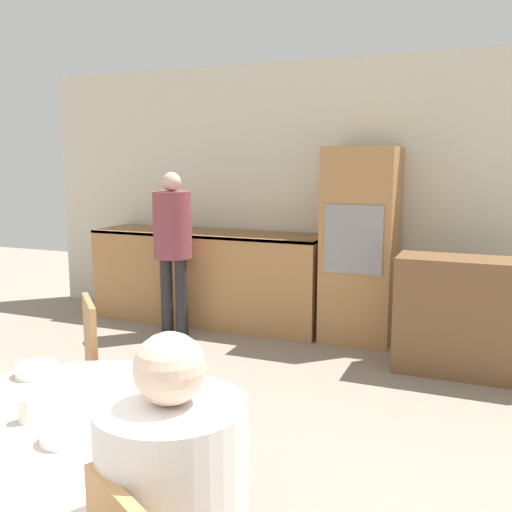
{
  "coord_description": "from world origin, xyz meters",
  "views": [
    {
      "loc": [
        1.26,
        -0.28,
        1.63
      ],
      "look_at": [
        -0.03,
        2.86,
        1.07
      ],
      "focal_mm": 40.0,
      "sensor_mm": 36.0,
      "label": 1
    }
  ],
  "objects_px": {
    "oven_unit": "(360,245)",
    "bowl_far": "(64,435)",
    "person_standing": "(173,236)",
    "cup": "(27,411)",
    "bowl_centre": "(192,388)",
    "bowl_near": "(36,370)",
    "dining_table": "(68,477)",
    "sideboard": "(474,317)",
    "chair_far_left": "(74,382)"
  },
  "relations": [
    {
      "from": "bowl_near",
      "to": "bowl_centre",
      "type": "xyz_separation_m",
      "value": [
        0.72,
        0.09,
        -0.0
      ]
    },
    {
      "from": "cup",
      "to": "bowl_centre",
      "type": "relative_size",
      "value": 0.44
    },
    {
      "from": "chair_far_left",
      "to": "cup",
      "type": "height_order",
      "value": "chair_far_left"
    },
    {
      "from": "dining_table",
      "to": "cup",
      "type": "distance_m",
      "value": 0.29
    },
    {
      "from": "chair_far_left",
      "to": "bowl_far",
      "type": "relative_size",
      "value": 6.17
    },
    {
      "from": "sideboard",
      "to": "bowl_centre",
      "type": "xyz_separation_m",
      "value": [
        -1.0,
        -2.66,
        0.29
      ]
    },
    {
      "from": "oven_unit",
      "to": "sideboard",
      "type": "relative_size",
      "value": 1.5
    },
    {
      "from": "oven_unit",
      "to": "cup",
      "type": "bearing_deg",
      "value": -96.33
    },
    {
      "from": "person_standing",
      "to": "dining_table",
      "type": "bearing_deg",
      "value": -66.06
    },
    {
      "from": "cup",
      "to": "oven_unit",
      "type": "bearing_deg",
      "value": 83.67
    },
    {
      "from": "sideboard",
      "to": "chair_far_left",
      "type": "relative_size",
      "value": 1.25
    },
    {
      "from": "oven_unit",
      "to": "cup",
      "type": "height_order",
      "value": "oven_unit"
    },
    {
      "from": "dining_table",
      "to": "bowl_near",
      "type": "distance_m",
      "value": 0.58
    },
    {
      "from": "bowl_far",
      "to": "sideboard",
      "type": "bearing_deg",
      "value": 69.27
    },
    {
      "from": "chair_far_left",
      "to": "person_standing",
      "type": "relative_size",
      "value": 0.61
    },
    {
      "from": "dining_table",
      "to": "bowl_near",
      "type": "xyz_separation_m",
      "value": [
        -0.42,
        0.31,
        0.24
      ]
    },
    {
      "from": "person_standing",
      "to": "bowl_far",
      "type": "xyz_separation_m",
      "value": [
        1.47,
        -3.21,
        -0.21
      ]
    },
    {
      "from": "cup",
      "to": "person_standing",
      "type": "bearing_deg",
      "value": 111.68
    },
    {
      "from": "person_standing",
      "to": "bowl_centre",
      "type": "relative_size",
      "value": 8.13
    },
    {
      "from": "person_standing",
      "to": "sideboard",
      "type": "bearing_deg",
      "value": -0.72
    },
    {
      "from": "sideboard",
      "to": "person_standing",
      "type": "relative_size",
      "value": 0.76
    },
    {
      "from": "chair_far_left",
      "to": "bowl_near",
      "type": "height_order",
      "value": "chair_far_left"
    },
    {
      "from": "bowl_near",
      "to": "bowl_far",
      "type": "height_order",
      "value": "bowl_near"
    },
    {
      "from": "oven_unit",
      "to": "person_standing",
      "type": "distance_m",
      "value": 1.74
    },
    {
      "from": "dining_table",
      "to": "bowl_near",
      "type": "height_order",
      "value": "bowl_near"
    },
    {
      "from": "bowl_far",
      "to": "dining_table",
      "type": "bearing_deg",
      "value": 129.91
    },
    {
      "from": "chair_far_left",
      "to": "person_standing",
      "type": "height_order",
      "value": "person_standing"
    },
    {
      "from": "bowl_near",
      "to": "bowl_centre",
      "type": "distance_m",
      "value": 0.72
    },
    {
      "from": "person_standing",
      "to": "cup",
      "type": "xyz_separation_m",
      "value": [
        1.25,
        -3.14,
        -0.19
      ]
    },
    {
      "from": "oven_unit",
      "to": "person_standing",
      "type": "bearing_deg",
      "value": -162.34
    },
    {
      "from": "sideboard",
      "to": "bowl_near",
      "type": "xyz_separation_m",
      "value": [
        -1.72,
        -2.75,
        0.29
      ]
    },
    {
      "from": "bowl_far",
      "to": "bowl_near",
      "type": "bearing_deg",
      "value": 140.39
    },
    {
      "from": "oven_unit",
      "to": "dining_table",
      "type": "relative_size",
      "value": 1.38
    },
    {
      "from": "sideboard",
      "to": "bowl_far",
      "type": "xyz_separation_m",
      "value": [
        -1.2,
        -3.17,
        0.29
      ]
    },
    {
      "from": "sideboard",
      "to": "chair_far_left",
      "type": "bearing_deg",
      "value": -128.34
    },
    {
      "from": "cup",
      "to": "bowl_far",
      "type": "relative_size",
      "value": 0.55
    },
    {
      "from": "oven_unit",
      "to": "bowl_far",
      "type": "height_order",
      "value": "oven_unit"
    },
    {
      "from": "person_standing",
      "to": "bowl_far",
      "type": "bearing_deg",
      "value": -65.39
    },
    {
      "from": "bowl_far",
      "to": "chair_far_left",
      "type": "bearing_deg",
      "value": 128.55
    },
    {
      "from": "bowl_far",
      "to": "bowl_centre",
      "type": "bearing_deg",
      "value": 68.76
    },
    {
      "from": "bowl_centre",
      "to": "person_standing",
      "type": "bearing_deg",
      "value": 121.8
    },
    {
      "from": "dining_table",
      "to": "cup",
      "type": "bearing_deg",
      "value": -158.66
    },
    {
      "from": "oven_unit",
      "to": "cup",
      "type": "xyz_separation_m",
      "value": [
        -0.41,
        -3.67,
        -0.12
      ]
    },
    {
      "from": "dining_table",
      "to": "chair_far_left",
      "type": "height_order",
      "value": "chair_far_left"
    },
    {
      "from": "oven_unit",
      "to": "bowl_centre",
      "type": "distance_m",
      "value": 3.22
    },
    {
      "from": "sideboard",
      "to": "bowl_far",
      "type": "distance_m",
      "value": 3.41
    },
    {
      "from": "cup",
      "to": "bowl_near",
      "type": "xyz_separation_m",
      "value": [
        -0.3,
        0.36,
        -0.02
      ]
    },
    {
      "from": "chair_far_left",
      "to": "bowl_near",
      "type": "bearing_deg",
      "value": -25.02
    },
    {
      "from": "dining_table",
      "to": "bowl_centre",
      "type": "xyz_separation_m",
      "value": [
        0.3,
        0.4,
        0.23
      ]
    },
    {
      "from": "sideboard",
      "to": "bowl_far",
      "type": "relative_size",
      "value": 7.72
    }
  ]
}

